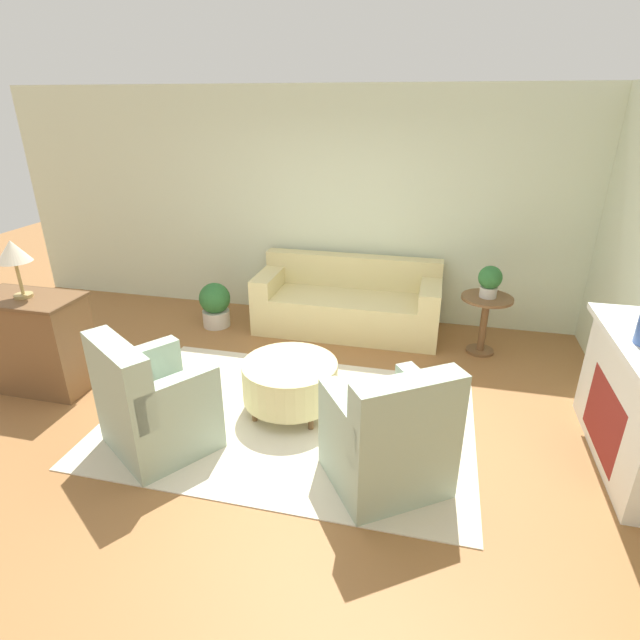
{
  "coord_description": "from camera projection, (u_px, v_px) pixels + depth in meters",
  "views": [
    {
      "loc": [
        1.13,
        -3.56,
        2.61
      ],
      "look_at": [
        0.15,
        0.55,
        0.75
      ],
      "focal_mm": 28.0,
      "sensor_mm": 36.0,
      "label": 1
    }
  ],
  "objects": [
    {
      "name": "ground_plane",
      "position": [
        289.0,
        419.0,
        4.46
      ],
      "size": [
        16.0,
        16.0,
        0.0
      ],
      "primitive_type": "plane",
      "color": "#996638"
    },
    {
      "name": "wall_back",
      "position": [
        346.0,
        208.0,
        6.17
      ],
      "size": [
        8.97,
        0.12,
        2.8
      ],
      "color": "beige",
      "rests_on": "ground_plane"
    },
    {
      "name": "rug",
      "position": [
        289.0,
        419.0,
        4.46
      ],
      "size": [
        3.21,
        2.17,
        0.01
      ],
      "color": "beige",
      "rests_on": "ground_plane"
    },
    {
      "name": "couch",
      "position": [
        348.0,
        304.0,
        6.11
      ],
      "size": [
        2.2,
        0.87,
        0.87
      ],
      "color": "beige",
      "rests_on": "ground_plane"
    },
    {
      "name": "armchair_left",
      "position": [
        152.0,
        406.0,
        3.95
      ],
      "size": [
        1.05,
        1.03,
        1.0
      ],
      "color": "#9EB29E",
      "rests_on": "rug"
    },
    {
      "name": "armchair_right",
      "position": [
        390.0,
        441.0,
        3.55
      ],
      "size": [
        1.05,
        1.03,
        1.0
      ],
      "color": "#9EB29E",
      "rests_on": "rug"
    },
    {
      "name": "ottoman_table",
      "position": [
        290.0,
        380.0,
        4.48
      ],
      "size": [
        0.86,
        0.86,
        0.47
      ],
      "color": "beige",
      "rests_on": "rug"
    },
    {
      "name": "side_table",
      "position": [
        485.0,
        315.0,
        5.48
      ],
      "size": [
        0.55,
        0.55,
        0.67
      ],
      "color": "brown",
      "rests_on": "ground_plane"
    },
    {
      "name": "fireplace",
      "position": [
        634.0,
        402.0,
        3.75
      ],
      "size": [
        0.44,
        1.57,
        1.02
      ],
      "color": "white",
      "rests_on": "ground_plane"
    },
    {
      "name": "dresser",
      "position": [
        35.0,
        341.0,
        4.79
      ],
      "size": [
        1.0,
        0.55,
        0.95
      ],
      "color": "brown",
      "rests_on": "ground_plane"
    },
    {
      "name": "potted_plant_on_side_table",
      "position": [
        490.0,
        280.0,
        5.32
      ],
      "size": [
        0.25,
        0.25,
        0.35
      ],
      "color": "beige",
      "rests_on": "side_table"
    },
    {
      "name": "potted_plant_floor",
      "position": [
        215.0,
        304.0,
        6.21
      ],
      "size": [
        0.38,
        0.38,
        0.56
      ],
      "color": "beige",
      "rests_on": "ground_plane"
    },
    {
      "name": "table_lamp",
      "position": [
        13.0,
        253.0,
        4.44
      ],
      "size": [
        0.3,
        0.3,
        0.54
      ],
      "color": "tan",
      "rests_on": "dresser"
    }
  ]
}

